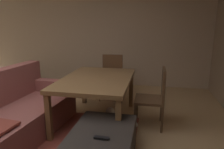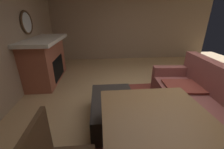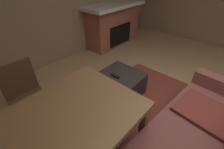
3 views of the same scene
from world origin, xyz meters
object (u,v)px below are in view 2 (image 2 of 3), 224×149
at_px(ottoman_coffee_table, 113,110).
at_px(tv_remote, 111,95).
at_px(fireplace, 46,60).
at_px(dining_table, 167,141).
at_px(round_wall_mirror, 27,23).
at_px(couch, 203,106).

distance_m(ottoman_coffee_table, tv_remote, 0.25).
distance_m(fireplace, dining_table, 3.47).
bearing_deg(dining_table, ottoman_coffee_table, -162.53).
bearing_deg(dining_table, round_wall_mirror, -142.54).
height_order(couch, tv_remote, couch).
relative_size(ottoman_coffee_table, tv_remote, 6.82).
height_order(fireplace, ottoman_coffee_table, fireplace).
distance_m(couch, dining_table, 1.43).
bearing_deg(ottoman_coffee_table, tv_remote, -162.02).
bearing_deg(couch, fireplace, -123.71).
bearing_deg(fireplace, tv_remote, 42.57).
height_order(ottoman_coffee_table, dining_table, dining_table).
xyz_separation_m(fireplace, dining_table, (2.89, 1.93, 0.10)).
bearing_deg(round_wall_mirror, tv_remote, 47.42).
bearing_deg(fireplace, round_wall_mirror, -90.00).
relative_size(couch, ottoman_coffee_table, 2.14).
relative_size(round_wall_mirror, tv_remote, 3.43).
distance_m(fireplace, round_wall_mirror, 0.96).
xyz_separation_m(round_wall_mirror, tv_remote, (1.68, 1.83, -1.07)).
distance_m(round_wall_mirror, tv_remote, 2.71).
height_order(round_wall_mirror, couch, round_wall_mirror).
relative_size(fireplace, round_wall_mirror, 3.29).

